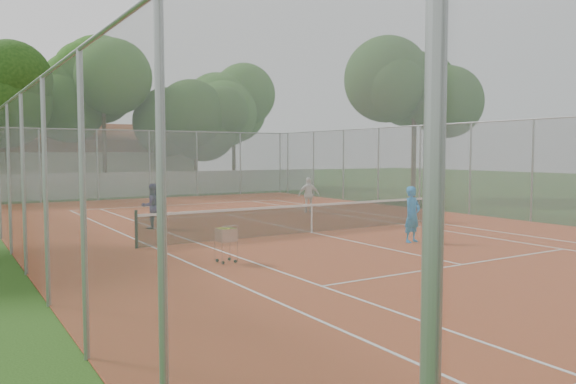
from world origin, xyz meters
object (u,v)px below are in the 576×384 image
tennis_net (312,218)px  clubhouse (73,159)px  ball_hopper (226,244)px  player_far_right (309,195)px  player_far_left (152,206)px  player_near (412,214)px

tennis_net → clubhouse: 29.12m
ball_hopper → clubhouse: bearing=66.8°
player_far_right → player_far_left: bearing=35.4°
player_near → player_far_left: bearing=120.0°
tennis_net → ball_hopper: (-4.70, -3.20, -0.02)m
tennis_net → player_far_right: size_ratio=7.46×
ball_hopper → player_far_right: bearing=27.7°
clubhouse → player_far_left: 25.36m
tennis_net → player_far_left: bearing=138.3°
player_near → clubhouse: bearing=87.3°
tennis_net → clubhouse: size_ratio=0.72×
tennis_net → clubhouse: (-2.00, 29.00, 1.69)m
player_near → player_far_right: size_ratio=1.05×
player_far_right → ball_hopper: player_far_right is taller
player_far_right → ball_hopper: (-8.14, -8.48, -0.33)m
tennis_net → ball_hopper: size_ratio=12.75×
player_near → ball_hopper: bearing=170.6°
player_near → player_far_right: (2.03, 8.55, -0.04)m
player_far_left → player_far_right: (7.68, 1.51, -0.00)m
clubhouse → player_far_left: bearing=-95.1°
clubhouse → player_far_right: (5.45, -23.72, -1.38)m
ball_hopper → player_near: bearing=-19.1°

